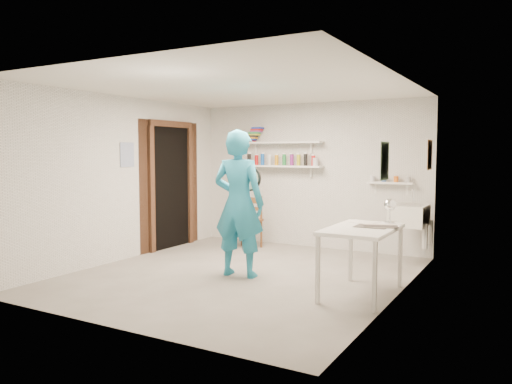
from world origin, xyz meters
The scene contains 27 objects.
floor centered at (0.00, 0.00, -0.01)m, with size 4.00×4.50×0.02m, color slate.
ceiling centered at (0.00, 0.00, 2.41)m, with size 4.00×4.50×0.02m, color silver.
wall_back centered at (0.00, 2.26, 1.20)m, with size 4.00×0.02×2.40m, color silver.
wall_front centered at (0.00, -2.26, 1.20)m, with size 4.00×0.02×2.40m, color silver.
wall_left centered at (-2.01, 0.00, 1.20)m, with size 0.02×4.50×2.40m, color silver.
wall_right centered at (2.01, 0.00, 1.20)m, with size 0.02×4.50×2.40m, color silver.
doorway_recess centered at (-1.99, 1.05, 1.00)m, with size 0.02×0.90×2.00m, color black.
corridor_box centered at (-2.70, 1.05, 1.05)m, with size 1.40×1.50×2.10m, color brown.
door_lintel centered at (-1.97, 1.05, 2.05)m, with size 0.06×1.05×0.10m, color brown.
door_jamb_near centered at (-1.97, 0.55, 1.00)m, with size 0.06×0.10×2.00m, color brown.
door_jamb_far centered at (-1.97, 1.55, 1.00)m, with size 0.06×0.10×2.00m, color brown.
shelf_lower centered at (-0.50, 2.13, 1.35)m, with size 1.50×0.22×0.03m, color white.
shelf_upper centered at (-0.50, 2.13, 1.75)m, with size 1.50×0.22×0.03m, color white.
ledge_shelf centered at (1.35, 2.17, 1.12)m, with size 0.70×0.14×0.03m, color white.
poster_left centered at (-1.99, 0.05, 1.55)m, with size 0.01×0.28×0.36m, color #334C7F.
poster_right_a centered at (1.99, 1.80, 1.55)m, with size 0.01×0.34×0.42m, color #995933.
poster_right_b centered at (1.99, -0.55, 1.50)m, with size 0.01×0.30×0.38m, color #3F724C.
belfast_sink centered at (1.75, 1.70, 0.70)m, with size 0.48×0.60×0.30m, color white.
man centered at (0.00, -0.06, 0.93)m, with size 0.68×0.45×1.87m, color teal.
wall_clock centered at (0.03, 0.16, 1.25)m, with size 0.34×0.34×0.04m, color beige.
wooden_chair centered at (-0.85, 1.58, 0.46)m, with size 0.43×0.41×0.93m, color brown.
work_table centered at (1.64, -0.13, 0.38)m, with size 0.68×1.14×0.76m, color white.
desk_lamp centered at (1.83, 0.33, 0.98)m, with size 0.14×0.14×0.14m, color silver.
spray_cans centered at (-0.50, 2.13, 1.45)m, with size 1.32×0.06×0.17m.
book_stack centered at (-1.02, 2.13, 1.89)m, with size 0.34×0.14×0.25m.
ledge_pots centered at (1.35, 2.17, 1.18)m, with size 0.48×0.07×0.09m.
papers centered at (1.64, -0.13, 0.77)m, with size 0.30×0.22×0.02m.
Camera 1 is at (3.29, -5.45, 1.58)m, focal length 35.00 mm.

